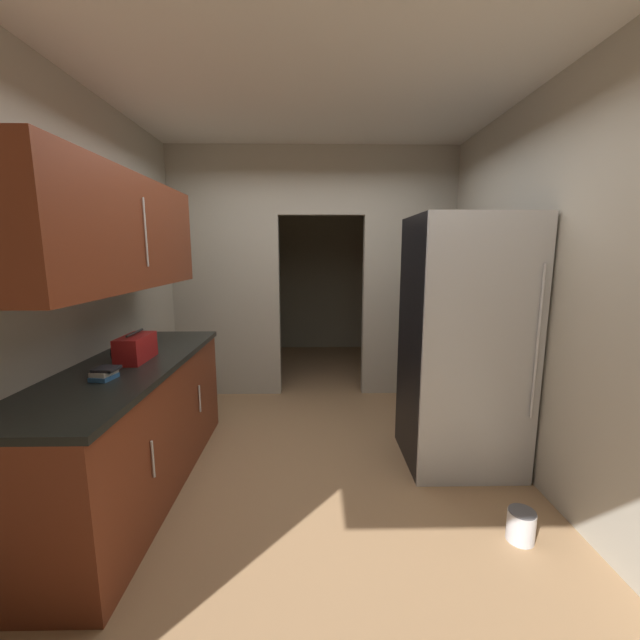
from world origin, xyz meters
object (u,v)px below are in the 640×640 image
at_px(boombox, 135,348).
at_px(book_stack, 104,373).
at_px(refrigerator, 462,343).
at_px(paint_can, 520,526).

distance_m(boombox, book_stack, 0.40).
height_order(refrigerator, book_stack, refrigerator).
bearing_deg(book_stack, boombox, 88.96).
xyz_separation_m(boombox, paint_can, (2.39, -0.62, -0.90)).
bearing_deg(boombox, refrigerator, 6.96).
relative_size(book_stack, paint_can, 0.84).
bearing_deg(book_stack, paint_can, -5.35).
relative_size(boombox, paint_can, 1.86).
xyz_separation_m(refrigerator, book_stack, (-2.35, -0.68, -0.01)).
xyz_separation_m(refrigerator, boombox, (-2.34, -0.29, 0.04)).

